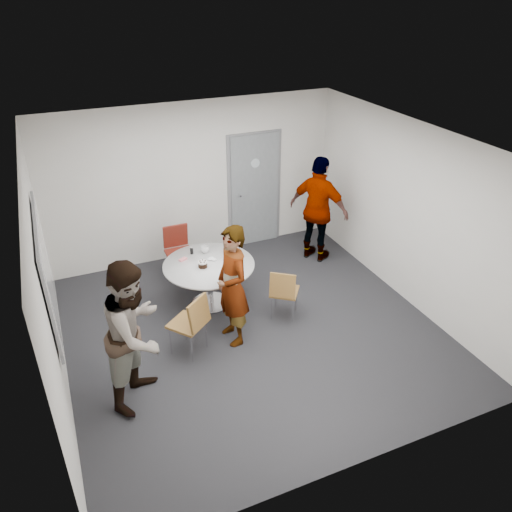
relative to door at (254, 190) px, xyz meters
name	(u,v)px	position (x,y,z in m)	size (l,w,h in m)	color
floor	(252,329)	(-1.10, -2.48, -1.03)	(5.00, 5.00, 0.00)	#232427
ceiling	(251,143)	(-1.10, -2.48, 1.67)	(5.00, 5.00, 0.00)	silver
wall_back	(194,182)	(-1.10, 0.02, 0.32)	(5.00, 5.00, 0.00)	silver
wall_left	(46,288)	(-3.60, -2.48, 0.32)	(5.00, 5.00, 0.00)	silver
wall_right	(409,214)	(1.40, -2.48, 0.32)	(5.00, 5.00, 0.00)	silver
wall_front	(360,368)	(-1.10, -4.98, 0.32)	(5.00, 5.00, 0.00)	silver
door	(254,190)	(0.00, 0.00, 0.00)	(1.02, 0.17, 2.12)	slate
whiteboard	(47,271)	(-3.56, -2.28, 0.42)	(0.04, 1.90, 1.25)	slate
table	(211,269)	(-1.40, -1.64, -0.42)	(1.35, 1.35, 1.03)	silver
chair_near_left	(192,320)	(-1.99, -2.64, -0.49)	(0.60, 0.61, 0.87)	brown
chair_near_right	(284,290)	(-0.57, -2.40, -0.54)	(0.55, 0.56, 0.80)	brown
chair_far	(178,247)	(-1.63, -0.64, -0.48)	(0.43, 0.46, 0.89)	maroon
person_main	(232,286)	(-1.41, -2.56, -0.17)	(0.62, 0.41, 1.71)	#A5C6EA
person_left	(135,333)	(-2.77, -3.11, -0.11)	(0.89, 0.69, 1.83)	white
person_right	(319,210)	(0.75, -1.02, -0.10)	(1.09, 0.45, 1.86)	black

